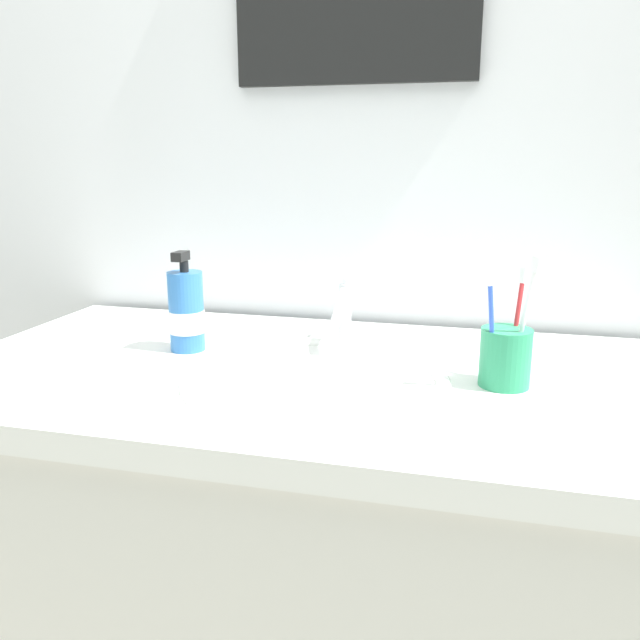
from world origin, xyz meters
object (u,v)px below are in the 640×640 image
toothbrush_cup (505,358)px  toothbrush_white (525,314)px  toothbrush_blue (491,321)px  toothbrush_red (517,317)px  faucet (343,310)px  soap_dispenser (186,312)px

toothbrush_cup → toothbrush_white: 0.08m
toothbrush_cup → toothbrush_blue: size_ratio=0.50×
toothbrush_blue → toothbrush_red: toothbrush_blue is taller
faucet → soap_dispenser: soap_dispenser is taller
faucet → toothbrush_white: bearing=-29.3°
toothbrush_cup → toothbrush_red: (0.01, 0.03, 0.06)m
toothbrush_red → faucet: bearing=156.1°
faucet → toothbrush_red: (0.30, -0.13, 0.04)m
toothbrush_cup → toothbrush_red: bearing=61.4°
faucet → toothbrush_blue: 0.33m
toothbrush_blue → soap_dispenser: 0.54m
toothbrush_cup → soap_dispenser: 0.56m
toothbrush_cup → toothbrush_red: size_ratio=0.52×
toothbrush_red → soap_dispenser: size_ratio=0.96×
faucet → toothbrush_blue: size_ratio=0.77×
toothbrush_cup → toothbrush_white: toothbrush_white is taller
faucet → toothbrush_blue: bearing=-35.3°
toothbrush_white → soap_dispenser: 0.59m
toothbrush_cup → toothbrush_white: size_ratio=0.45×
toothbrush_cup → toothbrush_white: (0.02, -0.01, 0.07)m
soap_dispenser → faucet: bearing=21.0°
toothbrush_cup → faucet: bearing=150.9°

